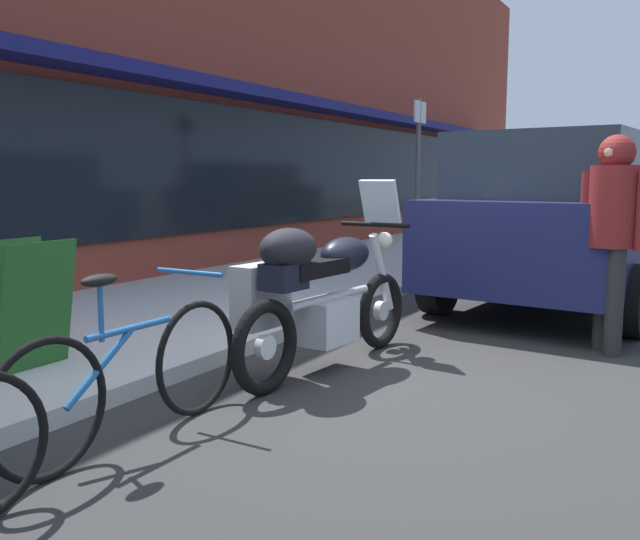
{
  "coord_description": "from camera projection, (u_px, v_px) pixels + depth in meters",
  "views": [
    {
      "loc": [
        -4.27,
        -1.89,
        1.4
      ],
      "look_at": [
        0.25,
        0.68,
        0.7
      ],
      "focal_mm": 38.24,
      "sensor_mm": 36.0,
      "label": 1
    }
  ],
  "objects": [
    {
      "name": "parking_sign_pole",
      "position": [
        418.0,
        166.0,
        10.37
      ],
      "size": [
        0.44,
        0.07,
        2.47
      ],
      "color": "#59595B",
      "rests_on": "sidewalk_curb"
    },
    {
      "name": "pedestrian_walking",
      "position": [
        613.0,
        218.0,
        5.37
      ],
      "size": [
        0.49,
        0.53,
        1.74
      ],
      "color": "#272727",
      "rests_on": "ground_plane"
    },
    {
      "name": "touring_motorcycle",
      "position": [
        316.0,
        290.0,
        4.9
      ],
      "size": [
        2.13,
        0.79,
        1.39
      ],
      "color": "black",
      "rests_on": "ground_plane"
    },
    {
      "name": "ground_plane",
      "position": [
        386.0,
        379.0,
        4.79
      ],
      "size": [
        80.0,
        80.0,
        0.0
      ],
      "primitive_type": "plane",
      "color": "#2B2B2B"
    },
    {
      "name": "storefront_building",
      "position": [
        341.0,
        72.0,
        13.27
      ],
      "size": [
        23.64,
        0.9,
        7.07
      ],
      "color": "brown",
      "rests_on": "ground_plane"
    },
    {
      "name": "sandwich_board_sign",
      "position": [
        27.0,
        304.0,
        4.6
      ],
      "size": [
        0.55,
        0.4,
        0.87
      ],
      "color": "#1E511E",
      "rests_on": "sidewalk_curb"
    },
    {
      "name": "parked_car_down_block",
      "position": [
        619.0,
        201.0,
        13.77
      ],
      "size": [
        4.81,
        2.12,
        1.79
      ],
      "color": "black",
      "rests_on": "ground_plane"
    },
    {
      "name": "parked_bicycle",
      "position": [
        131.0,
        375.0,
        3.58
      ],
      "size": [
        1.73,
        0.48,
        0.93
      ],
      "color": "black",
      "rests_on": "ground_plane"
    },
    {
      "name": "sidewalk_curb",
      "position": [
        442.0,
        245.0,
        13.9
      ],
      "size": [
        30.0,
        3.13,
        0.12
      ],
      "color": "#B4B4B4",
      "rests_on": "ground_plane"
    },
    {
      "name": "parked_minivan",
      "position": [
        573.0,
        217.0,
        7.64
      ],
      "size": [
        4.87,
        2.43,
        1.84
      ],
      "color": "#191E4C",
      "rests_on": "ground_plane"
    }
  ]
}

